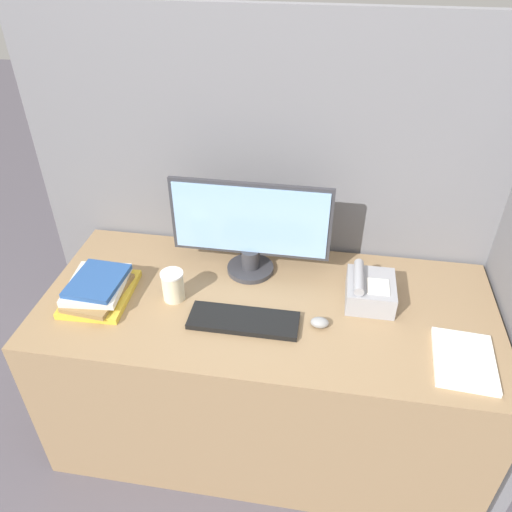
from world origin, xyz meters
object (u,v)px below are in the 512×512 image
Objects in this scene: keyboard at (244,320)px; desk_telephone at (369,290)px; monitor at (250,229)px; coffee_cup at (173,286)px; book_stack at (98,289)px; mouse at (320,322)px.

desk_telephone is (0.44, 0.19, 0.04)m from keyboard.
monitor is 0.36m from keyboard.
book_stack is at bearing -172.15° from coffee_cup.
monitor is 5.19× the size of coffee_cup.
monitor is 3.06× the size of desk_telephone.
mouse is 0.21× the size of book_stack.
coffee_cup is 0.73m from desk_telephone.
coffee_cup is (-0.25, -0.22, -0.14)m from monitor.
monitor is at bearing 136.19° from mouse.
coffee_cup is 0.39× the size of book_stack.
desk_telephone reaches higher than book_stack.
monitor is at bearing 40.75° from coffee_cup.
monitor is at bearing 95.24° from keyboard.
monitor is 0.36m from coffee_cup.
mouse is 0.24m from desk_telephone.
keyboard is 0.27m from mouse.
coffee_cup is (-0.28, 0.09, 0.05)m from keyboard.
mouse is 0.83m from book_stack.
keyboard is at bearing -84.76° from monitor.
mouse is 0.32× the size of desk_telephone.
book_stack is (-0.83, 0.03, 0.02)m from mouse.
desk_telephone is at bearing 8.27° from coffee_cup.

